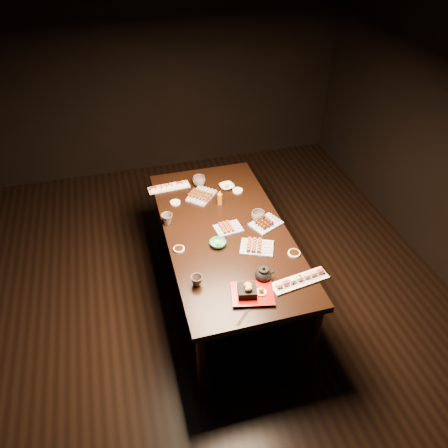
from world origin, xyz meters
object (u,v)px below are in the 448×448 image
Objects in this scene: edamame_bowl_green at (218,243)px; teacup_far_right at (199,181)px; yakitori_plate_center at (228,226)px; teacup_mid_right at (258,216)px; sushi_platter_far at (169,186)px; yakitori_plate_right at (257,245)px; sushi_platter_near at (300,279)px; teapot at (263,273)px; teacup_far_left at (167,219)px; edamame_bowl_cream at (227,186)px; yakitori_plate_left at (201,194)px; teacup_near_left at (197,281)px; condiment_bottle at (220,197)px; dining_table at (226,266)px; tempura_tray at (253,290)px.

teacup_far_right is at bearing 86.95° from edamame_bowl_green.
yakitori_plate_center is 0.25m from teacup_mid_right.
sushi_platter_far reaches higher than edamame_bowl_green.
yakitori_plate_center is at bearing 140.52° from yakitori_plate_right.
edamame_bowl_green is (-0.43, 0.49, -0.01)m from sushi_platter_near.
edamame_bowl_green is at bearing -151.72° from teacup_mid_right.
teapot is at bearing -105.77° from teacup_mid_right.
edamame_bowl_cream is at bearing 31.06° from teacup_far_left.
yakitori_plate_left is at bearing 130.87° from yakitori_plate_right.
teacup_near_left is at bearing -115.49° from edamame_bowl_cream.
yakitori_plate_left is (-0.10, 0.47, 0.01)m from yakitori_plate_center.
condiment_bottle is (0.36, -0.34, 0.04)m from sushi_platter_far.
yakitori_plate_left is at bearing 102.99° from teapot.
dining_table is 22.97× the size of teacup_near_left.
teapot reaches higher than teacup_near_left.
condiment_bottle is at bearing -71.85° from teacup_far_right.
sushi_platter_near is 2.02× the size of yakitori_plate_center.
teacup_near_left is (-0.23, -0.34, 0.02)m from edamame_bowl_green.
edamame_bowl_cream is at bearing 69.07° from yakitori_plate_center.
yakitori_plate_right is 0.32m from teacup_mid_right.
tempura_tray is at bearing -130.73° from teapot.
tempura_tray reaches higher than teacup_near_left.
edamame_bowl_cream is (-0.17, 1.18, -0.01)m from sushi_platter_near.
dining_table is 0.55m from condiment_bottle.
teacup_far_left is at bearing 146.17° from dining_table.
yakitori_plate_center is 0.61m from teacup_near_left.
sushi_platter_far is at bearing 140.00° from yakitori_plate_right.
teapot is (0.10, -0.56, 0.43)m from dining_table.
yakitori_plate_center is at bearing 113.54° from sushi_platter_far.
teapot is at bearing 151.14° from sushi_platter_near.
yakitori_plate_right is (0.48, -0.93, 0.01)m from sushi_platter_far.
tempura_tray is at bearing -93.02° from condiment_bottle.
teapot reaches higher than edamame_bowl_cream.
condiment_bottle is (0.02, 0.33, 0.04)m from yakitori_plate_center.
teacup_far_right reaches higher than sushi_platter_near.
sushi_platter_far is 1.38m from tempura_tray.
condiment_bottle is at bearing 133.32° from sushi_platter_far.
teacup_near_left is 1.17m from teacup_far_right.
dining_table is at bearing 144.80° from yakitori_plate_right.
yakitori_plate_center is 1.53× the size of condiment_bottle.
teapot is (0.18, -1.03, 0.02)m from yakitori_plate_left.
sushi_platter_far is 1.04m from yakitori_plate_right.
dining_table is at bearing 56.50° from edamame_bowl_green.
yakitori_plate_center is at bearing -104.52° from edamame_bowl_cream.
teacup_mid_right is at bearing -77.35° from edamame_bowl_cream.
condiment_bottle reaches higher than sushi_platter_far.
dining_table is 0.50m from teacup_mid_right.
yakitori_plate_left is 2.69× the size of teacup_far_left.
sushi_platter_near is 0.72m from yakitori_plate_center.
tempura_tray is at bearing -97.98° from edamame_bowl_cream.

